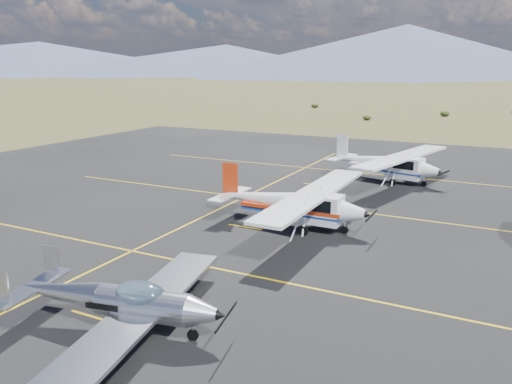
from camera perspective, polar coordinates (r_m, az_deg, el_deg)
The scene contains 5 objects.
ground at distance 19.11m, azimuth -3.91°, elevation -11.58°, with size 1600.00×1600.00×0.00m, color #383D1C.
apron at distance 24.92m, azimuth 4.34°, elevation -5.32°, with size 72.00×72.00×0.02m, color black.
aircraft_low_wing at distance 16.83m, azimuth -15.23°, elevation -11.96°, with size 7.16×9.87×2.13m.
aircraft_cessna at distance 26.39m, azimuth 4.18°, elevation -1.06°, with size 7.33×12.22×3.11m.
aircraft_plain at distance 38.22m, azimuth 14.70°, elevation 3.28°, with size 8.06×12.41×3.14m.
Camera 1 is at (8.88, -14.76, 8.28)m, focal length 35.00 mm.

